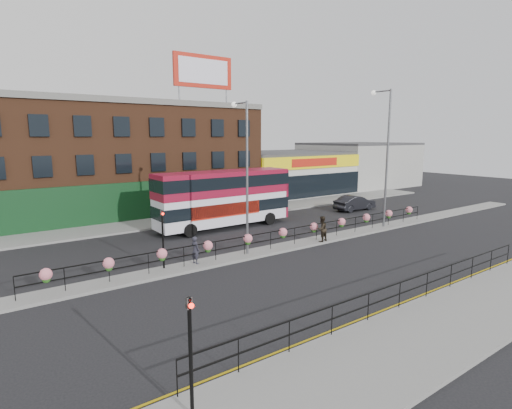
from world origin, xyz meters
TOP-DOWN VIEW (x-y plane):
  - ground at (0.00, 0.00)m, footprint 120.00×120.00m
  - south_pavement at (0.00, -12.00)m, footprint 60.00×4.00m
  - north_pavement at (0.00, 12.00)m, footprint 60.00×4.00m
  - median at (0.00, 0.00)m, footprint 60.00×1.60m
  - yellow_line_inner at (0.00, -9.70)m, footprint 60.00×0.10m
  - yellow_line_outer at (0.00, -9.88)m, footprint 60.00×0.10m
  - brick_building at (-4.00, 19.96)m, footprint 25.00×12.21m
  - supermarket at (16.00, 19.90)m, footprint 15.00×12.25m
  - warehouse_east at (30.75, 20.00)m, footprint 14.50×12.00m
  - billboard at (2.50, 14.99)m, footprint 6.00×0.29m
  - median_railing at (-0.00, 0.00)m, footprint 30.04×0.56m
  - south_railing at (-2.00, -10.10)m, footprint 20.04×0.05m
  - double_decker_bus at (0.10, 7.46)m, footprint 11.22×2.89m
  - car at (14.46, 6.48)m, footprint 1.72×4.57m
  - pedestrian_a at (-6.23, 0.14)m, footprint 0.74×0.63m
  - pedestrian_b at (2.96, -0.54)m, footprint 0.97×0.82m
  - lamp_column_west at (-2.76, 0.27)m, footprint 0.33×1.60m
  - lamp_column_east at (10.26, 0.17)m, footprint 0.38×1.86m
  - traffic_light_south at (-12.00, -11.01)m, footprint 0.15×0.28m
  - traffic_light_median at (-8.00, 0.39)m, footprint 0.15×0.28m

SIDE VIEW (x-z plane):
  - ground at x=0.00m, z-range 0.00..0.00m
  - yellow_line_inner at x=0.00m, z-range 0.00..0.01m
  - yellow_line_outer at x=0.00m, z-range 0.00..0.01m
  - south_pavement at x=0.00m, z-range 0.00..0.15m
  - north_pavement at x=0.00m, z-range 0.00..0.15m
  - median at x=0.00m, z-range 0.00..0.15m
  - car at x=14.46m, z-range 0.00..1.49m
  - pedestrian_a at x=-6.23m, z-range 0.15..1.71m
  - south_railing at x=-2.00m, z-range 0.40..1.52m
  - pedestrian_b at x=2.96m, z-range 0.15..1.90m
  - median_railing at x=0.00m, z-range 0.43..1.66m
  - traffic_light_south at x=-12.00m, z-range 0.64..4.29m
  - traffic_light_median at x=-8.00m, z-range 0.64..4.29m
  - supermarket at x=16.00m, z-range 0.00..5.30m
  - double_decker_bus at x=0.10m, z-range 0.52..5.05m
  - warehouse_east at x=30.75m, z-range 0.00..6.30m
  - brick_building at x=-4.00m, z-range -0.02..10.28m
  - lamp_column_west at x=-2.76m, z-range 0.99..10.11m
  - lamp_column_east at x=10.26m, z-range 1.13..11.76m
  - billboard at x=2.50m, z-range 10.98..15.38m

